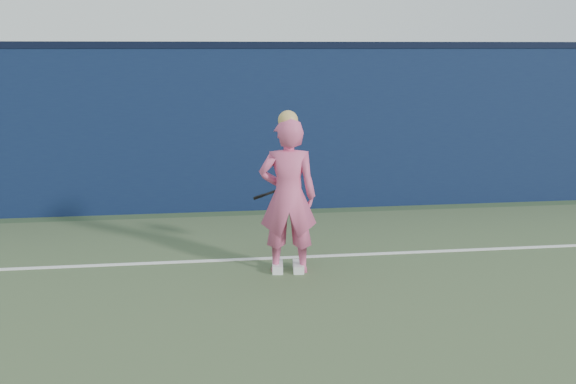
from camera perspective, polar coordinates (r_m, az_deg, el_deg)
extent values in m
cube|color=#0D193B|center=(9.62, -2.30, 5.81)|extent=(24.00, 0.40, 2.50)
cube|color=black|center=(9.54, -2.37, 13.58)|extent=(24.00, 0.42, 0.10)
imported|color=#D85484|center=(6.81, 0.00, -0.45)|extent=(0.68, 0.48, 1.77)
sphere|color=tan|center=(6.66, 0.00, 6.71)|extent=(0.22, 0.22, 0.22)
cube|color=white|center=(7.06, 0.98, -7.03)|extent=(0.15, 0.29, 0.10)
cube|color=white|center=(7.06, -0.98, -7.05)|extent=(0.15, 0.29, 0.10)
torus|color=black|center=(7.28, 0.17, 0.47)|extent=(0.32, 0.18, 0.32)
torus|color=#C09912|center=(7.28, 0.17, 0.47)|extent=(0.26, 0.14, 0.26)
cylinder|color=beige|center=(7.28, 0.17, 0.47)|extent=(0.25, 0.13, 0.26)
cylinder|color=black|center=(7.25, -1.70, -0.09)|extent=(0.29, 0.10, 0.11)
cylinder|color=black|center=(7.25, -2.77, -0.45)|extent=(0.14, 0.07, 0.07)
cube|color=white|center=(7.48, -0.58, -6.17)|extent=(11.00, 0.08, 0.01)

